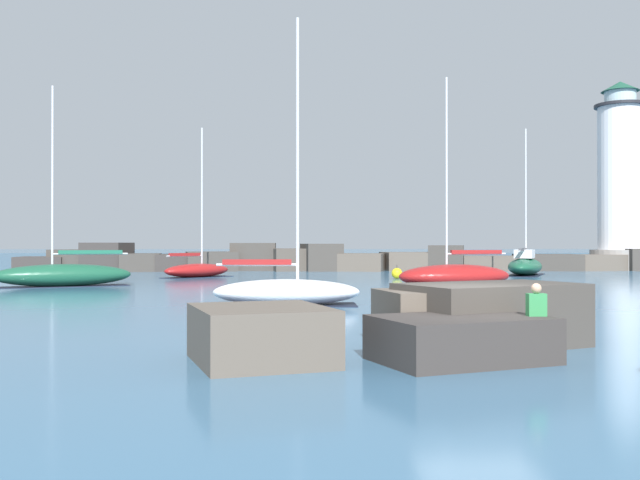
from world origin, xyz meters
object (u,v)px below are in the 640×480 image
object	(u,v)px
sailboat_moored_4	(63,274)
sailboat_moored_5	(197,269)
sailboat_moored_0	(286,290)
person_on_rocks	(536,318)
lighthouse	(620,186)
mooring_buoy_orange_near	(397,273)
sailboat_moored_3	(455,275)
sailboat_moored_1	(525,265)

from	to	relation	value
sailboat_moored_4	sailboat_moored_5	distance (m)	12.00
sailboat_moored_0	person_on_rocks	distance (m)	13.97
lighthouse	sailboat_moored_4	size ratio (longest dim) A/B	1.55
sailboat_moored_4	mooring_buoy_orange_near	distance (m)	20.92
sailboat_moored_3	sailboat_moored_5	distance (m)	19.67
lighthouse	sailboat_moored_1	world-z (taller)	lighthouse
mooring_buoy_orange_near	person_on_rocks	world-z (taller)	person_on_rocks
sailboat_moored_1	person_on_rocks	distance (m)	39.91
sailboat_moored_0	mooring_buoy_orange_near	size ratio (longest dim) A/B	11.87
sailboat_moored_0	sailboat_moored_5	bearing A→B (deg)	105.57
sailboat_moored_1	mooring_buoy_orange_near	distance (m)	11.31
mooring_buoy_orange_near	person_on_rocks	distance (m)	33.19
sailboat_moored_4	lighthouse	bearing A→B (deg)	28.92
sailboat_moored_3	person_on_rocks	world-z (taller)	sailboat_moored_3
sailboat_moored_4	person_on_rocks	size ratio (longest dim) A/B	7.05
sailboat_moored_0	sailboat_moored_4	distance (m)	17.29
sailboat_moored_3	sailboat_moored_1	bearing A→B (deg)	59.66
sailboat_moored_5	person_on_rocks	bearing A→B (deg)	-72.38
person_on_rocks	sailboat_moored_4	bearing A→B (deg)	124.25
sailboat_moored_0	person_on_rocks	world-z (taller)	sailboat_moored_0
sailboat_moored_5	person_on_rocks	world-z (taller)	sailboat_moored_5
sailboat_moored_0	sailboat_moored_4	world-z (taller)	sailboat_moored_0
sailboat_moored_4	person_on_rocks	bearing A→B (deg)	-55.75
sailboat_moored_1	sailboat_moored_3	size ratio (longest dim) A/B	0.99
sailboat_moored_1	mooring_buoy_orange_near	world-z (taller)	sailboat_moored_1
sailboat_moored_3	mooring_buoy_orange_near	size ratio (longest dim) A/B	12.04
sailboat_moored_5	mooring_buoy_orange_near	world-z (taller)	sailboat_moored_5
sailboat_moored_4	sailboat_moored_0	bearing A→B (deg)	-45.16
sailboat_moored_1	sailboat_moored_4	distance (m)	32.20
lighthouse	sailboat_moored_4	xyz separation A→B (m)	(-41.70, -23.04, -6.80)
lighthouse	sailboat_moored_4	bearing A→B (deg)	-151.08
sailboat_moored_0	sailboat_moored_3	xyz separation A→B (m)	(8.78, 10.12, 0.10)
sailboat_moored_0	sailboat_moored_3	size ratio (longest dim) A/B	0.99
lighthouse	sailboat_moored_0	world-z (taller)	lighthouse
sailboat_moored_4	sailboat_moored_5	world-z (taller)	sailboat_moored_4
sailboat_moored_3	mooring_buoy_orange_near	distance (m)	10.09
sailboat_moored_4	sailboat_moored_5	size ratio (longest dim) A/B	1.04
lighthouse	sailboat_moored_4	distance (m)	48.12
sailboat_moored_1	sailboat_moored_5	size ratio (longest dim) A/B	1.05
sailboat_moored_3	sailboat_moored_5	xyz separation A→B (m)	(-15.11, 12.60, -0.11)
lighthouse	person_on_rocks	world-z (taller)	lighthouse
lighthouse	sailboat_moored_5	size ratio (longest dim) A/B	1.61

